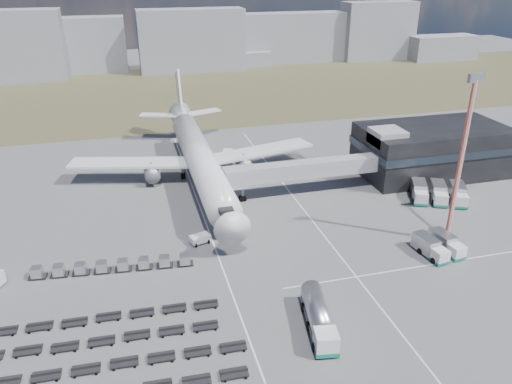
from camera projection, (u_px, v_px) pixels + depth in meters
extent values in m
plane|color=#565659|center=(235.00, 263.00, 74.27)|extent=(420.00, 420.00, 0.00)
cube|color=#454329|center=(164.00, 93.00, 170.75)|extent=(420.00, 90.00, 0.01)
cube|color=silver|center=(215.00, 248.00, 78.18)|extent=(0.25, 110.00, 0.01)
cube|color=silver|center=(322.00, 233.00, 82.41)|extent=(0.25, 110.00, 0.01)
cube|color=silver|center=(413.00, 268.00, 73.12)|extent=(40.00, 0.25, 0.01)
cube|color=black|center=(432.00, 150.00, 104.50)|extent=(30.00, 16.00, 10.00)
cube|color=#262D38|center=(433.00, 144.00, 104.00)|extent=(30.40, 16.40, 1.60)
cube|color=#939399|center=(387.00, 137.00, 98.04)|extent=(6.00, 6.00, 3.00)
cube|color=#939399|center=(303.00, 169.00, 94.36)|extent=(29.80, 3.00, 3.00)
cube|color=#939399|center=(235.00, 178.00, 90.78)|extent=(4.00, 3.60, 3.40)
cylinder|color=slate|center=(242.00, 188.00, 92.64)|extent=(0.70, 0.70, 5.10)
cylinder|color=black|center=(243.00, 198.00, 93.52)|extent=(1.40, 0.90, 1.40)
cylinder|color=white|center=(201.00, 160.00, 98.36)|extent=(5.60, 48.00, 5.60)
cone|color=white|center=(229.00, 221.00, 75.12)|extent=(5.60, 5.00, 5.60)
cone|color=white|center=(182.00, 117.00, 122.59)|extent=(5.60, 8.00, 5.60)
cube|color=black|center=(226.00, 210.00, 76.54)|extent=(2.20, 2.00, 0.80)
cube|color=white|center=(133.00, 163.00, 100.20)|extent=(25.59, 11.38, 0.50)
cube|color=white|center=(257.00, 151.00, 106.30)|extent=(25.59, 11.38, 0.50)
cylinder|color=slate|center=(152.00, 173.00, 99.98)|extent=(3.00, 5.00, 3.00)
cylinder|color=slate|center=(244.00, 164.00, 104.44)|extent=(3.00, 5.00, 3.00)
cube|color=white|center=(159.00, 115.00, 122.88)|extent=(9.49, 5.63, 0.35)
cube|color=white|center=(203.00, 112.00, 125.46)|extent=(9.49, 5.63, 0.35)
cube|color=white|center=(179.00, 91.00, 122.83)|extent=(0.50, 9.06, 11.45)
cylinder|color=slate|center=(222.00, 227.00, 81.64)|extent=(0.50, 0.50, 2.50)
cylinder|color=slate|center=(183.00, 173.00, 102.81)|extent=(0.60, 0.60, 2.50)
cylinder|color=slate|center=(213.00, 170.00, 104.32)|extent=(0.60, 0.60, 2.50)
cylinder|color=black|center=(222.00, 231.00, 81.95)|extent=(0.50, 1.20, 1.20)
cube|color=gray|center=(25.00, 46.00, 184.37)|extent=(27.58, 12.00, 25.42)
cube|color=gray|center=(96.00, 45.00, 200.65)|extent=(23.34, 12.00, 21.31)
cube|color=gray|center=(192.00, 40.00, 200.93)|extent=(42.23, 12.00, 24.24)
cube|color=gray|center=(235.00, 59.00, 214.76)|extent=(29.81, 12.00, 6.04)
cube|color=gray|center=(294.00, 38.00, 220.71)|extent=(50.14, 12.00, 20.96)
cube|color=gray|center=(377.00, 31.00, 225.49)|extent=(32.78, 12.00, 25.09)
cube|color=gray|center=(442.00, 48.00, 227.88)|extent=(31.22, 12.00, 10.64)
cube|color=white|center=(326.00, 341.00, 56.64)|extent=(3.03, 3.03, 2.51)
cube|color=#147463|center=(325.00, 348.00, 57.05)|extent=(3.15, 3.15, 0.54)
cylinder|color=#B0B0B5|center=(317.00, 308.00, 61.26)|extent=(4.10, 8.52, 2.72)
cube|color=slate|center=(316.00, 316.00, 61.78)|extent=(3.99, 8.50, 0.38)
cylinder|color=black|center=(319.00, 327.00, 60.42)|extent=(3.00, 1.67, 1.20)
cube|color=white|center=(200.00, 239.00, 79.24)|extent=(3.53, 2.63, 1.43)
cube|color=white|center=(228.00, 157.00, 110.49)|extent=(3.45, 5.66, 2.47)
cube|color=#147463|center=(228.00, 162.00, 110.92)|extent=(3.56, 5.77, 0.40)
cube|color=white|center=(440.00, 256.00, 73.82)|extent=(2.38, 2.30, 2.03)
cube|color=#147463|center=(439.00, 260.00, 74.15)|extent=(2.48, 2.40, 0.41)
cube|color=#B0B0B5|center=(426.00, 243.00, 76.37)|extent=(2.77, 4.50, 2.40)
cube|color=white|center=(457.00, 252.00, 74.92)|extent=(2.38, 2.30, 2.03)
cube|color=#147463|center=(456.00, 256.00, 75.25)|extent=(2.48, 2.40, 0.41)
cube|color=#B0B0B5|center=(442.00, 239.00, 77.47)|extent=(2.77, 4.50, 2.40)
cube|color=white|center=(421.00, 198.00, 91.61)|extent=(3.09, 3.04, 2.26)
cube|color=#147463|center=(420.00, 202.00, 91.97)|extent=(3.23, 3.18, 0.46)
cube|color=#B0B0B5|center=(419.00, 188.00, 94.65)|extent=(4.22, 5.33, 2.67)
cube|color=white|center=(441.00, 199.00, 91.07)|extent=(3.09, 3.04, 2.26)
cube|color=#147463|center=(440.00, 204.00, 91.43)|extent=(3.23, 3.18, 0.46)
cube|color=#B0B0B5|center=(438.00, 189.00, 94.11)|extent=(4.22, 5.33, 2.67)
cube|color=white|center=(461.00, 201.00, 90.53)|extent=(3.09, 3.04, 2.26)
cube|color=#147463|center=(460.00, 205.00, 90.89)|extent=(3.23, 3.18, 0.46)
cube|color=#B0B0B5|center=(457.00, 191.00, 93.57)|extent=(4.22, 5.33, 2.67)
cube|color=black|center=(38.00, 276.00, 70.61)|extent=(2.54, 1.71, 0.17)
cube|color=#B0B0B5|center=(37.00, 272.00, 70.28)|extent=(1.62, 1.62, 1.39)
cube|color=black|center=(60.00, 274.00, 71.04)|extent=(2.54, 1.71, 0.17)
cube|color=#B0B0B5|center=(59.00, 270.00, 70.72)|extent=(1.62, 1.62, 1.39)
cube|color=black|center=(81.00, 273.00, 71.48)|extent=(2.54, 1.71, 0.17)
cube|color=#B0B0B5|center=(80.00, 268.00, 71.15)|extent=(1.62, 1.62, 1.39)
cube|color=black|center=(102.00, 271.00, 71.92)|extent=(2.54, 1.71, 0.17)
cube|color=#B0B0B5|center=(102.00, 266.00, 71.59)|extent=(1.62, 1.62, 1.39)
cube|color=black|center=(124.00, 269.00, 72.35)|extent=(2.54, 1.71, 0.17)
cube|color=#B0B0B5|center=(123.00, 264.00, 72.02)|extent=(1.62, 1.62, 1.39)
cube|color=black|center=(144.00, 267.00, 72.79)|extent=(2.54, 1.71, 0.17)
cube|color=#B0B0B5|center=(144.00, 262.00, 72.46)|extent=(1.62, 1.62, 1.39)
cube|color=black|center=(165.00, 265.00, 73.23)|extent=(2.54, 1.71, 0.17)
cube|color=#B0B0B5|center=(164.00, 261.00, 72.90)|extent=(1.62, 1.62, 1.39)
cube|color=black|center=(185.00, 263.00, 73.66)|extent=(2.54, 1.71, 0.17)
cube|color=#B0B0B5|center=(185.00, 259.00, 73.33)|extent=(1.62, 1.62, 1.39)
cube|color=black|center=(99.00, 366.00, 54.77)|extent=(32.72, 2.92, 0.74)
cube|color=black|center=(102.00, 340.00, 58.57)|extent=(28.64, 2.75, 0.74)
cube|color=black|center=(104.00, 317.00, 62.38)|extent=(28.64, 2.75, 0.74)
cylinder|color=red|center=(460.00, 166.00, 74.76)|extent=(0.72, 0.72, 25.83)
cube|color=slate|center=(476.00, 78.00, 69.22)|extent=(2.53, 0.84, 1.24)
cube|color=#565659|center=(446.00, 240.00, 80.11)|extent=(2.07, 2.07, 0.31)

